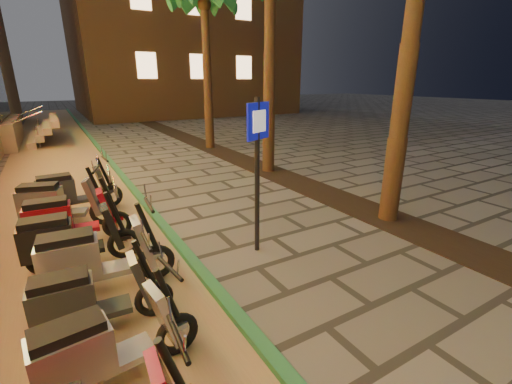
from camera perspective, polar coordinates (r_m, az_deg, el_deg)
ground at (r=4.74m, az=11.62°, el=-21.12°), size 120.00×120.00×0.00m
parking_strip at (r=12.98m, az=-29.80°, el=2.46°), size 3.40×60.00×0.01m
green_curb at (r=13.08m, az=-22.44°, el=3.81°), size 0.18×60.00×0.10m
planting_strip at (r=10.27m, az=8.06°, el=1.15°), size 1.20×40.00×0.02m
palm_d at (r=16.17m, az=-8.61°, el=28.52°), size 2.97×3.02×7.16m
pedestrian_sign at (r=5.79m, az=0.26°, el=6.05°), size 0.56×0.28×2.72m
scooter_5 at (r=3.94m, az=-24.34°, el=-22.57°), size 1.64×0.63×1.15m
scooter_6 at (r=4.71m, az=-26.33°, el=-15.75°), size 1.61×0.56×1.13m
scooter_7 at (r=5.47m, az=-25.63°, el=-9.99°), size 1.84×0.64×1.29m
scooter_8 at (r=6.32m, az=-28.98°, el=-6.93°), size 1.77×0.62×1.25m
scooter_9 at (r=7.18m, az=-29.06°, el=-4.02°), size 1.79×0.63×1.26m
scooter_10 at (r=8.15m, az=-30.29°, el=-1.66°), size 1.82×0.95×1.29m
scooter_11 at (r=8.91m, az=-28.57°, el=0.06°), size 1.80×0.63×1.27m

